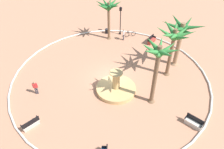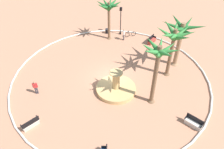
% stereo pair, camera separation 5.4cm
% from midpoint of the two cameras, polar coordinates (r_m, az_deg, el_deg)
% --- Properties ---
extents(ground_plane, '(80.00, 80.00, 0.00)m').
position_cam_midpoint_polar(ground_plane, '(24.75, -0.49, -0.86)').
color(ground_plane, tan).
extents(plaza_curb, '(21.99, 21.99, 0.20)m').
position_cam_midpoint_polar(plaza_curb, '(24.68, -0.49, -0.69)').
color(plaza_curb, silver).
rests_on(plaza_curb, ground).
extents(fountain, '(4.19, 4.19, 2.48)m').
position_cam_midpoint_polar(fountain, '(22.99, 1.00, -3.56)').
color(fountain, tan).
rests_on(fountain, ground).
extents(palm_tree_near_fountain, '(4.73, 4.39, 5.77)m').
position_cam_midpoint_polar(palm_tree_near_fountain, '(25.57, 17.54, 10.19)').
color(palm_tree_near_fountain, '#8E6B4C').
rests_on(palm_tree_near_fountain, ground).
extents(palm_tree_by_curb, '(3.64, 3.67, 5.61)m').
position_cam_midpoint_polar(palm_tree_by_curb, '(29.86, -0.93, 16.93)').
color(palm_tree_by_curb, brown).
rests_on(palm_tree_by_curb, ground).
extents(palm_tree_mid_plaza, '(4.10, 4.23, 6.07)m').
position_cam_midpoint_polar(palm_tree_mid_plaza, '(23.34, 15.85, 9.20)').
color(palm_tree_mid_plaza, brown).
rests_on(palm_tree_mid_plaza, ground).
extents(palm_tree_far_side, '(3.36, 3.28, 6.81)m').
position_cam_midpoint_polar(palm_tree_far_side, '(18.99, 11.90, 4.20)').
color(palm_tree_far_side, brown).
rests_on(palm_tree_far_side, ground).
extents(bench_west, '(1.66, 1.13, 1.00)m').
position_cam_midpoint_polar(bench_west, '(21.20, 20.44, -11.82)').
color(bench_west, beige).
rests_on(bench_west, ground).
extents(bench_north, '(1.22, 1.64, 1.00)m').
position_cam_midpoint_polar(bench_north, '(21.12, -20.55, -12.10)').
color(bench_north, beige).
rests_on(bench_north, ground).
extents(bench_southeast, '(1.02, 1.67, 1.00)m').
position_cam_midpoint_polar(bench_southeast, '(31.19, 10.25, 8.74)').
color(bench_southeast, '#B73D33').
rests_on(bench_southeast, ground).
extents(lamppost, '(0.32, 0.32, 4.25)m').
position_cam_midpoint_polar(lamppost, '(31.87, 2.18, 14.44)').
color(lamppost, black).
rests_on(lamppost, ground).
extents(trash_bin, '(0.46, 0.46, 0.73)m').
position_cam_midpoint_polar(trash_bin, '(33.03, -1.51, 11.33)').
color(trash_bin, black).
rests_on(trash_bin, ground).
extents(bicycle_red_frame, '(1.45, 1.03, 0.94)m').
position_cam_midpoint_polar(bicycle_red_frame, '(32.29, 4.73, 10.48)').
color(bicycle_red_frame, black).
rests_on(bicycle_red_frame, ground).
extents(person_cyclist_helmet, '(0.26, 0.52, 1.67)m').
position_cam_midpoint_polar(person_cyclist_helmet, '(31.14, 3.02, 10.54)').
color(person_cyclist_helmet, '#33333D').
rests_on(person_cyclist_helmet, ground).
extents(person_cyclist_photo, '(0.50, 0.31, 1.65)m').
position_cam_midpoint_polar(person_cyclist_photo, '(23.60, -19.48, -3.11)').
color(person_cyclist_photo, '#33333D').
rests_on(person_cyclist_photo, ground).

